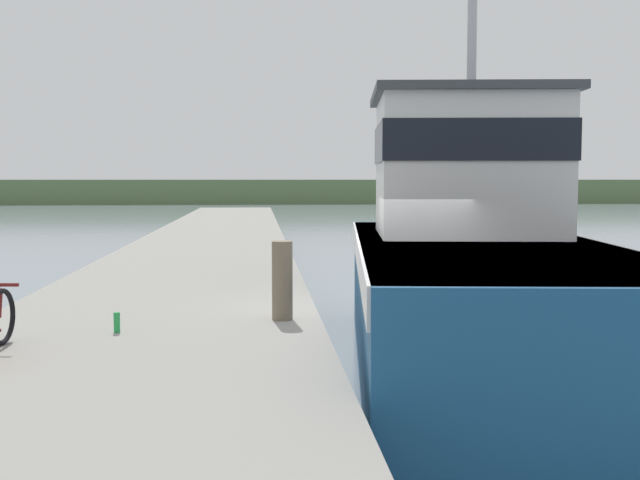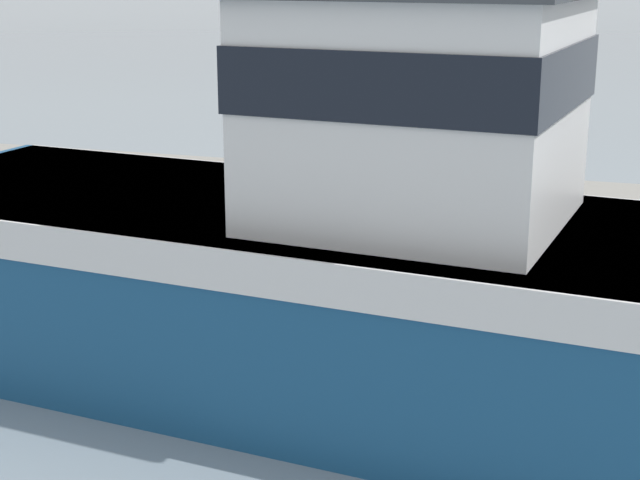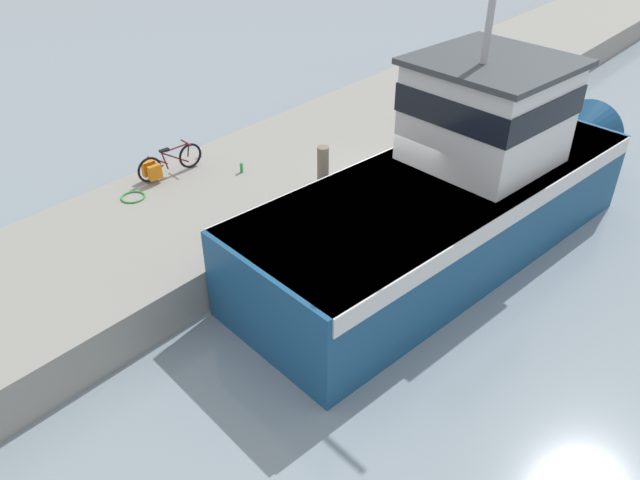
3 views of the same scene
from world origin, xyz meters
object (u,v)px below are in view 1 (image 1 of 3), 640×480
at_px(fishing_boat_main, 471,267).
at_px(mooring_post, 282,281).
at_px(boat_green_anchored, 525,208).
at_px(water_bottle_on_curb, 117,322).

distance_m(fishing_boat_main, mooring_post, 3.08).
height_order(boat_green_anchored, water_bottle_on_curb, boat_green_anchored).
relative_size(fishing_boat_main, water_bottle_on_curb, 48.76).
height_order(fishing_boat_main, mooring_post, fishing_boat_main).
bearing_deg(mooring_post, boat_green_anchored, 67.47).
xyz_separation_m(mooring_post, water_bottle_on_curb, (-1.99, -0.72, -0.39)).
distance_m(fishing_boat_main, boat_green_anchored, 44.45).
xyz_separation_m(boat_green_anchored, mooring_post, (-17.86, -43.06, 0.67)).
height_order(mooring_post, water_bottle_on_curb, mooring_post).
height_order(boat_green_anchored, mooring_post, boat_green_anchored).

